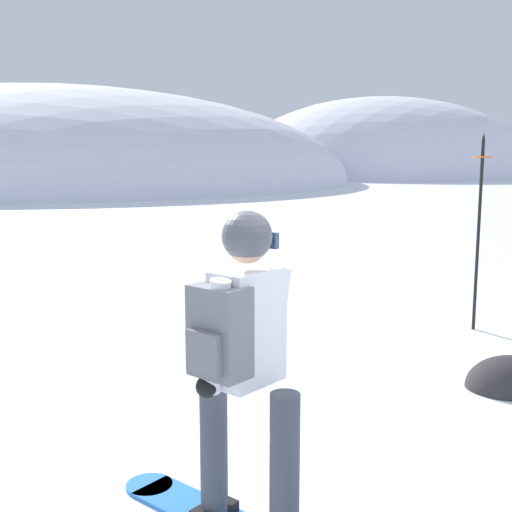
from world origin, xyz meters
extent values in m
plane|color=white|center=(0.00, 0.00, 0.00)|extent=(300.00, 300.00, 0.00)
ellipsoid|color=silver|center=(-9.24, 37.28, 0.00)|extent=(35.58, 32.02, 11.26)
ellipsoid|color=silver|center=(13.56, 46.10, 0.00)|extent=(23.18, 20.87, 11.71)
cylinder|color=blue|center=(-1.11, 0.30, 0.01)|extent=(0.28, 0.28, 0.02)
cube|color=black|center=(-0.73, -0.09, 0.05)|extent=(0.28, 0.28, 0.06)
cylinder|color=#3D424C|center=(-0.73, -0.09, 0.43)|extent=(0.15, 0.15, 0.82)
cylinder|color=#3D424C|center=(-0.39, -0.43, 0.43)|extent=(0.15, 0.15, 0.82)
cube|color=silver|center=(-0.56, -0.26, 1.13)|extent=(0.41, 0.41, 0.58)
cylinder|color=silver|center=(-0.73, -0.42, 1.13)|extent=(0.20, 0.20, 0.57)
cylinder|color=silver|center=(-0.40, -0.10, 1.13)|extent=(0.20, 0.20, 0.57)
sphere|color=black|center=(-0.77, -0.40, 0.88)|extent=(0.11, 0.11, 0.11)
sphere|color=black|center=(-0.41, -0.05, 0.88)|extent=(0.11, 0.11, 0.11)
cube|color=slate|center=(-0.70, -0.40, 1.15)|extent=(0.32, 0.33, 0.44)
cube|color=slate|center=(-0.78, -0.47, 1.07)|extent=(0.18, 0.18, 0.20)
sphere|color=tan|center=(-0.56, -0.26, 1.56)|extent=(0.21, 0.21, 0.21)
sphere|color=#4C4C56|center=(-0.56, -0.26, 1.59)|extent=(0.25, 0.25, 0.25)
cube|color=navy|center=(-0.47, -0.17, 1.56)|extent=(0.14, 0.14, 0.08)
cylinder|color=black|center=(2.31, 3.51, 1.05)|extent=(0.04, 0.04, 2.10)
cylinder|color=orange|center=(2.31, 3.51, 1.92)|extent=(0.20, 0.20, 0.02)
cone|color=black|center=(2.31, 3.51, 2.14)|extent=(0.04, 0.04, 0.08)
ellipsoid|color=#282628|center=(1.86, 1.70, 0.00)|extent=(0.78, 0.66, 0.54)
camera|label=1|loc=(-0.83, -3.43, 2.01)|focal=46.38mm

